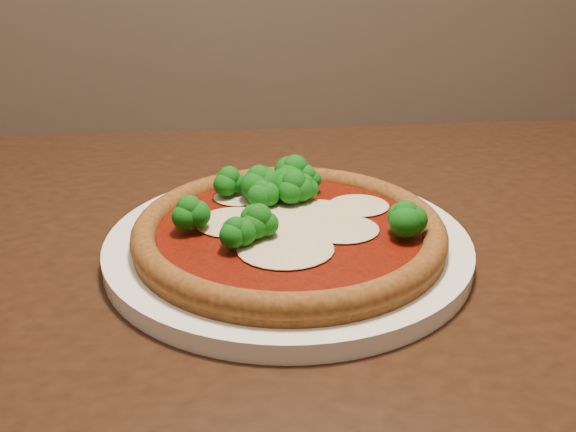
{
  "coord_description": "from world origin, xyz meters",
  "views": [
    {
      "loc": [
        0.15,
        -0.61,
        1.05
      ],
      "look_at": [
        0.2,
        -0.06,
        0.79
      ],
      "focal_mm": 40.0,
      "sensor_mm": 36.0,
      "label": 1
    }
  ],
  "objects": [
    {
      "name": "pizza",
      "position": [
        0.2,
        -0.06,
        0.78
      ],
      "size": [
        0.3,
        0.3,
        0.06
      ],
      "rotation": [
        0.0,
        0.0,
        0.41
      ],
      "color": "brown",
      "rests_on": "plate"
    },
    {
      "name": "dining_table",
      "position": [
        0.24,
        -0.06,
        0.65
      ],
      "size": [
        1.12,
        0.85,
        0.75
      ],
      "rotation": [
        0.0,
        0.0,
        0.01
      ],
      "color": "black",
      "rests_on": "floor"
    },
    {
      "name": "plate",
      "position": [
        0.2,
        -0.06,
        0.76
      ],
      "size": [
        0.35,
        0.35,
        0.02
      ],
      "primitive_type": "cylinder",
      "color": "white",
      "rests_on": "dining_table"
    }
  ]
}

